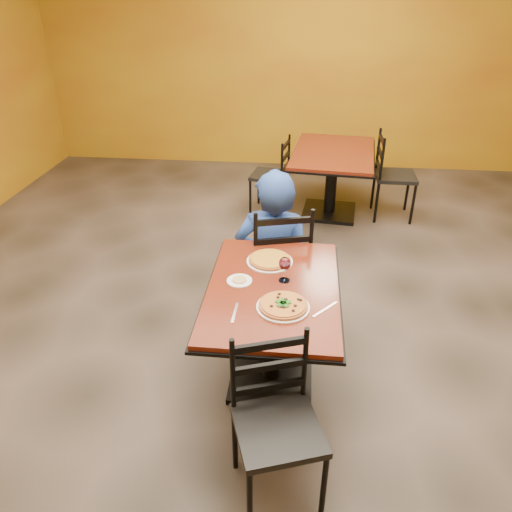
# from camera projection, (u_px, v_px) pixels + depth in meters

# --- Properties ---
(floor) EXTENTS (7.00, 8.00, 0.01)m
(floor) POSITION_uv_depth(u_px,v_px,m) (276.00, 333.00, 3.82)
(floor) COLOR black
(floor) RESTS_ON ground
(wall_back) EXTENTS (7.00, 0.01, 3.00)m
(wall_back) POSITION_uv_depth(u_px,v_px,m) (298.00, 56.00, 6.53)
(wall_back) COLOR #AA8912
(wall_back) RESTS_ON ground
(table_main) EXTENTS (0.83, 1.23, 0.75)m
(table_main) POSITION_uv_depth(u_px,v_px,m) (273.00, 313.00, 3.11)
(table_main) COLOR maroon
(table_main) RESTS_ON floor
(table_second) EXTENTS (1.03, 1.41, 0.75)m
(table_second) POSITION_uv_depth(u_px,v_px,m) (332.00, 167.00, 5.48)
(table_second) COLOR maroon
(table_second) RESTS_ON floor
(chair_main_near) EXTENTS (0.53, 0.53, 0.92)m
(chair_main_near) POSITION_uv_depth(u_px,v_px,m) (278.00, 430.00, 2.42)
(chair_main_near) COLOR black
(chair_main_near) RESTS_ON floor
(chair_main_far) EXTENTS (0.55, 0.55, 1.00)m
(chair_main_far) POSITION_uv_depth(u_px,v_px,m) (277.00, 259.00, 3.82)
(chair_main_far) COLOR black
(chair_main_far) RESTS_ON floor
(chair_second_left) EXTENTS (0.46, 0.46, 0.88)m
(chair_second_left) POSITION_uv_depth(u_px,v_px,m) (270.00, 176.00, 5.60)
(chair_second_left) COLOR black
(chair_second_left) RESTS_ON floor
(chair_second_right) EXTENTS (0.44, 0.44, 0.96)m
(chair_second_right) POSITION_uv_depth(u_px,v_px,m) (395.00, 177.00, 5.45)
(chair_second_right) COLOR black
(chair_second_right) RESTS_ON floor
(diner) EXTENTS (0.63, 0.42, 1.22)m
(diner) POSITION_uv_depth(u_px,v_px,m) (273.00, 245.00, 3.78)
(diner) COLOR navy
(diner) RESTS_ON floor
(plate_main) EXTENTS (0.31, 0.31, 0.01)m
(plate_main) POSITION_uv_depth(u_px,v_px,m) (283.00, 307.00, 2.82)
(plate_main) COLOR white
(plate_main) RESTS_ON table_main
(pizza_main) EXTENTS (0.28, 0.28, 0.02)m
(pizza_main) POSITION_uv_depth(u_px,v_px,m) (283.00, 305.00, 2.81)
(pizza_main) COLOR maroon
(pizza_main) RESTS_ON plate_main
(plate_far) EXTENTS (0.31, 0.31, 0.01)m
(plate_far) POSITION_uv_depth(u_px,v_px,m) (270.00, 261.00, 3.28)
(plate_far) COLOR white
(plate_far) RESTS_ON table_main
(pizza_far) EXTENTS (0.28, 0.28, 0.02)m
(pizza_far) POSITION_uv_depth(u_px,v_px,m) (270.00, 259.00, 3.27)
(pizza_far) COLOR gold
(pizza_far) RESTS_ON plate_far
(side_plate) EXTENTS (0.16, 0.16, 0.01)m
(side_plate) POSITION_uv_depth(u_px,v_px,m) (239.00, 281.00, 3.07)
(side_plate) COLOR white
(side_plate) RESTS_ON table_main
(dip) EXTENTS (0.09, 0.09, 0.01)m
(dip) POSITION_uv_depth(u_px,v_px,m) (239.00, 280.00, 3.06)
(dip) COLOR tan
(dip) RESTS_ON side_plate
(wine_glass) EXTENTS (0.08, 0.08, 0.18)m
(wine_glass) POSITION_uv_depth(u_px,v_px,m) (285.00, 268.00, 3.04)
(wine_glass) COLOR white
(wine_glass) RESTS_ON table_main
(fork) EXTENTS (0.02, 0.19, 0.00)m
(fork) POSITION_uv_depth(u_px,v_px,m) (235.00, 313.00, 2.78)
(fork) COLOR silver
(fork) RESTS_ON table_main
(knife) EXTENTS (0.15, 0.17, 0.00)m
(knife) POSITION_uv_depth(u_px,v_px,m) (325.00, 309.00, 2.81)
(knife) COLOR silver
(knife) RESTS_ON table_main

